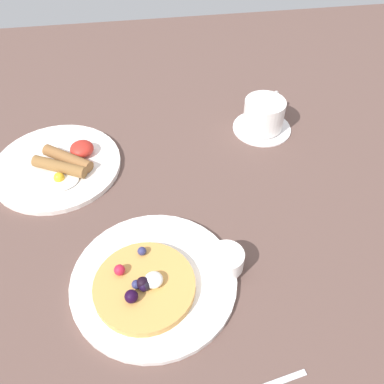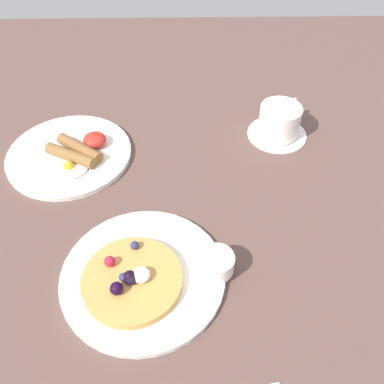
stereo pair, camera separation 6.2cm
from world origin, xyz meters
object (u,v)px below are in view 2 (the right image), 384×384
object	(u,v)px
syrup_ramekin	(215,263)
coffee_saucer	(276,134)
coffee_cup	(279,120)
pancake_plate	(142,276)
breakfast_plate	(68,155)

from	to	relation	value
syrup_ramekin	coffee_saucer	xyz separation A→B (cm)	(14.86, 33.56, -2.32)
syrup_ramekin	coffee_cup	bearing A→B (deg)	66.05
coffee_cup	syrup_ramekin	bearing A→B (deg)	-113.95
pancake_plate	coffee_cup	size ratio (longest dim) A/B	2.46
pancake_plate	coffee_saucer	world-z (taller)	pancake_plate
pancake_plate	breakfast_plate	world-z (taller)	same
pancake_plate	coffee_saucer	distance (cm)	43.07
pancake_plate	syrup_ramekin	bearing A→B (deg)	3.48
pancake_plate	breakfast_plate	distance (cm)	32.66
breakfast_plate	syrup_ramekin	bearing A→B (deg)	-44.74
pancake_plate	syrup_ramekin	world-z (taller)	syrup_ramekin
syrup_ramekin	coffee_saucer	distance (cm)	36.77
pancake_plate	breakfast_plate	bearing A→B (deg)	120.32
coffee_cup	coffee_saucer	bearing A→B (deg)	-128.84
coffee_saucer	coffee_cup	bearing A→B (deg)	51.16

